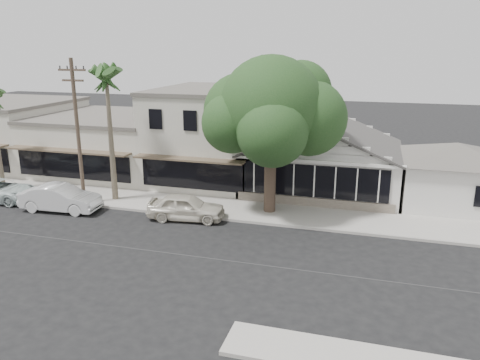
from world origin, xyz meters
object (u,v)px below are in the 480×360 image
(car_0, at_px, (186,207))
(car_1, at_px, (60,198))
(utility_pole, at_px, (78,129))
(car_2, at_px, (0,190))
(shade_tree, at_px, (271,111))

(car_0, distance_m, car_1, 7.91)
(car_1, bearing_deg, utility_pole, -28.74)
(utility_pole, bearing_deg, car_2, -171.30)
(car_0, height_order, car_1, car_1)
(car_0, height_order, car_2, car_0)
(car_2, bearing_deg, utility_pole, -85.31)
(utility_pole, height_order, car_1, utility_pole)
(utility_pole, bearing_deg, car_0, -5.34)
(utility_pole, height_order, car_2, utility_pole)
(utility_pole, bearing_deg, shade_tree, 9.67)
(utility_pole, relative_size, car_1, 1.85)
(car_1, height_order, car_2, car_1)
(car_1, distance_m, car_2, 5.03)
(car_0, xyz_separation_m, car_1, (-7.87, -0.74, 0.05))
(utility_pole, height_order, shade_tree, shade_tree)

